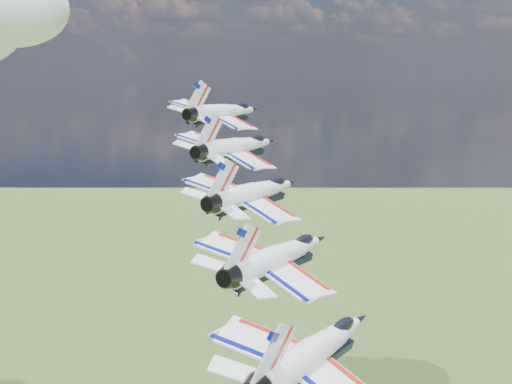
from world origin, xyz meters
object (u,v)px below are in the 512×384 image
Objects in this scene: jet_0 at (225,112)px; jet_1 at (238,146)px; jet_2 at (256,192)px; jet_4 at (316,349)px; jet_3 at (280,255)px.

jet_1 is at bearing -47.91° from jet_0.
jet_0 is 1.00× the size of jet_2.
jet_0 reaches higher than jet_4.
jet_2 is at bearing -47.91° from jet_0.
jet_4 is (37.56, -33.73, -13.73)m from jet_0.
jet_4 is (9.39, -8.43, -3.43)m from jet_3.
jet_1 reaches higher than jet_4.
jet_3 is 13.08m from jet_4.
jet_0 reaches higher than jet_1.
jet_3 is (18.78, -16.87, -6.86)m from jet_1.
jet_1 is 39.24m from jet_4.
jet_1 is 1.00× the size of jet_4.
jet_3 is at bearing 132.09° from jet_4.
jet_3 is at bearing -47.91° from jet_2.
jet_1 is 13.08m from jet_2.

